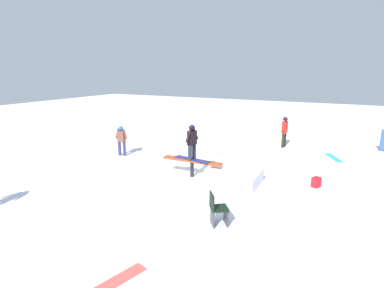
{
  "coord_description": "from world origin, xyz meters",
  "views": [
    {
      "loc": [
        -4.82,
        9.52,
        3.91
      ],
      "look_at": [
        0.0,
        0.0,
        1.27
      ],
      "focal_mm": 28.0,
      "sensor_mm": 36.0,
      "label": 1
    }
  ],
  "objects_px": {
    "loose_snowboard_coral": "(115,282)",
    "folding_chair": "(217,210)",
    "rail_feature": "(192,162)",
    "backpack_on_snow": "(316,182)",
    "bystander_red": "(285,130)",
    "bystander_brown": "(121,139)",
    "loose_snowboard_cyan": "(333,158)",
    "main_rider_on_rail": "(192,143)",
    "loose_snowboard_white": "(219,154)"
  },
  "relations": [
    {
      "from": "rail_feature",
      "to": "folding_chair",
      "type": "height_order",
      "value": "folding_chair"
    },
    {
      "from": "main_rider_on_rail",
      "to": "bystander_brown",
      "type": "relative_size",
      "value": 1.07
    },
    {
      "from": "bystander_red",
      "to": "folding_chair",
      "type": "relative_size",
      "value": 1.79
    },
    {
      "from": "bystander_brown",
      "to": "loose_snowboard_coral",
      "type": "xyz_separation_m",
      "value": [
        -5.56,
        6.91,
        -0.77
      ]
    },
    {
      "from": "main_rider_on_rail",
      "to": "loose_snowboard_white",
      "type": "height_order",
      "value": "main_rider_on_rail"
    },
    {
      "from": "loose_snowboard_white",
      "to": "rail_feature",
      "type": "bearing_deg",
      "value": -6.41
    },
    {
      "from": "loose_snowboard_coral",
      "to": "loose_snowboard_cyan",
      "type": "relative_size",
      "value": 0.9
    },
    {
      "from": "rail_feature",
      "to": "loose_snowboard_white",
      "type": "xyz_separation_m",
      "value": [
        0.27,
        -3.33,
        -0.55
      ]
    },
    {
      "from": "rail_feature",
      "to": "loose_snowboard_cyan",
      "type": "relative_size",
      "value": 1.66
    },
    {
      "from": "backpack_on_snow",
      "to": "main_rider_on_rail",
      "type": "bearing_deg",
      "value": 129.24
    },
    {
      "from": "loose_snowboard_white",
      "to": "loose_snowboard_cyan",
      "type": "height_order",
      "value": "same"
    },
    {
      "from": "rail_feature",
      "to": "main_rider_on_rail",
      "type": "relative_size",
      "value": 1.57
    },
    {
      "from": "loose_snowboard_white",
      "to": "loose_snowboard_coral",
      "type": "xyz_separation_m",
      "value": [
        -1.59,
        9.16,
        0.0
      ]
    },
    {
      "from": "rail_feature",
      "to": "folding_chair",
      "type": "relative_size",
      "value": 2.66
    },
    {
      "from": "bystander_brown",
      "to": "loose_snowboard_white",
      "type": "relative_size",
      "value": 1.09
    },
    {
      "from": "bystander_brown",
      "to": "bystander_red",
      "type": "distance_m",
      "value": 8.23
    },
    {
      "from": "folding_chair",
      "to": "backpack_on_snow",
      "type": "xyz_separation_m",
      "value": [
        -2.05,
        -3.94,
        -0.24
      ]
    },
    {
      "from": "loose_snowboard_white",
      "to": "bystander_red",
      "type": "bearing_deg",
      "value": 127.49
    },
    {
      "from": "rail_feature",
      "to": "folding_chair",
      "type": "distance_m",
      "value": 3.68
    },
    {
      "from": "backpack_on_snow",
      "to": "rail_feature",
      "type": "bearing_deg",
      "value": 129.24
    },
    {
      "from": "loose_snowboard_coral",
      "to": "folding_chair",
      "type": "bearing_deg",
      "value": -0.64
    },
    {
      "from": "main_rider_on_rail",
      "to": "folding_chair",
      "type": "distance_m",
      "value": 3.78
    },
    {
      "from": "loose_snowboard_coral",
      "to": "backpack_on_snow",
      "type": "bearing_deg",
      "value": -6.81
    },
    {
      "from": "bystander_red",
      "to": "backpack_on_snow",
      "type": "bearing_deg",
      "value": 26.6
    },
    {
      "from": "loose_snowboard_coral",
      "to": "folding_chair",
      "type": "distance_m",
      "value": 3.06
    },
    {
      "from": "rail_feature",
      "to": "bystander_red",
      "type": "bearing_deg",
      "value": -110.48
    },
    {
      "from": "bystander_brown",
      "to": "bystander_red",
      "type": "xyz_separation_m",
      "value": [
        -6.48,
        -5.07,
        0.1
      ]
    },
    {
      "from": "loose_snowboard_white",
      "to": "loose_snowboard_coral",
      "type": "relative_size",
      "value": 1.0
    },
    {
      "from": "loose_snowboard_coral",
      "to": "loose_snowboard_white",
      "type": "bearing_deg",
      "value": 26.36
    },
    {
      "from": "loose_snowboard_coral",
      "to": "folding_chair",
      "type": "height_order",
      "value": "folding_chair"
    },
    {
      "from": "folding_chair",
      "to": "rail_feature",
      "type": "bearing_deg",
      "value": 1.53
    },
    {
      "from": "loose_snowboard_white",
      "to": "folding_chair",
      "type": "height_order",
      "value": "folding_chair"
    },
    {
      "from": "bystander_brown",
      "to": "loose_snowboard_coral",
      "type": "height_order",
      "value": "bystander_brown"
    },
    {
      "from": "folding_chair",
      "to": "loose_snowboard_white",
      "type": "bearing_deg",
      "value": -13.94
    },
    {
      "from": "main_rider_on_rail",
      "to": "bystander_brown",
      "type": "bearing_deg",
      "value": -6.45
    },
    {
      "from": "bystander_red",
      "to": "folding_chair",
      "type": "distance_m",
      "value": 9.1
    },
    {
      "from": "rail_feature",
      "to": "main_rider_on_rail",
      "type": "xyz_separation_m",
      "value": [
        0.0,
        0.0,
        0.75
      ]
    },
    {
      "from": "rail_feature",
      "to": "loose_snowboard_cyan",
      "type": "xyz_separation_m",
      "value": [
        -4.67,
        -5.11,
        -0.55
      ]
    },
    {
      "from": "rail_feature",
      "to": "bystander_brown",
      "type": "relative_size",
      "value": 1.68
    },
    {
      "from": "loose_snowboard_cyan",
      "to": "backpack_on_snow",
      "type": "distance_m",
      "value": 4.13
    },
    {
      "from": "folding_chair",
      "to": "bystander_red",
      "type": "bearing_deg",
      "value": -35.71
    },
    {
      "from": "main_rider_on_rail",
      "to": "bystander_red",
      "type": "height_order",
      "value": "main_rider_on_rail"
    },
    {
      "from": "main_rider_on_rail",
      "to": "bystander_brown",
      "type": "height_order",
      "value": "main_rider_on_rail"
    },
    {
      "from": "rail_feature",
      "to": "backpack_on_snow",
      "type": "bearing_deg",
      "value": -167.21
    },
    {
      "from": "rail_feature",
      "to": "bystander_red",
      "type": "height_order",
      "value": "bystander_red"
    },
    {
      "from": "bystander_brown",
      "to": "backpack_on_snow",
      "type": "relative_size",
      "value": 4.1
    },
    {
      "from": "loose_snowboard_white",
      "to": "loose_snowboard_coral",
      "type": "distance_m",
      "value": 9.29
    },
    {
      "from": "loose_snowboard_cyan",
      "to": "backpack_on_snow",
      "type": "xyz_separation_m",
      "value": [
        0.4,
        4.1,
        0.16
      ]
    },
    {
      "from": "bystander_brown",
      "to": "backpack_on_snow",
      "type": "bearing_deg",
      "value": 169.53
    },
    {
      "from": "bystander_red",
      "to": "loose_snowboard_white",
      "type": "xyz_separation_m",
      "value": [
        2.51,
        2.83,
        -0.87
      ]
    }
  ]
}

